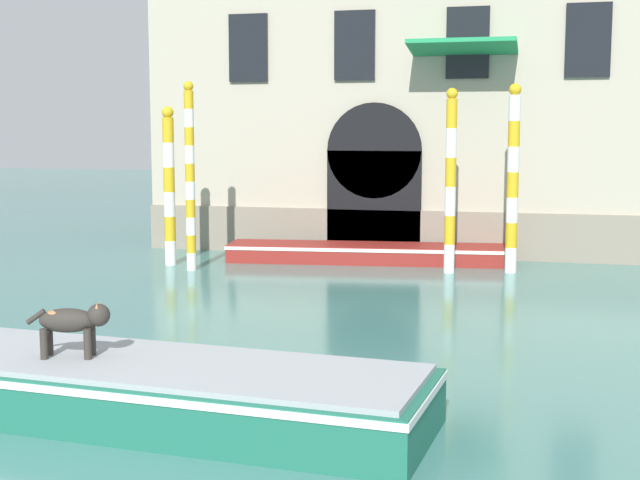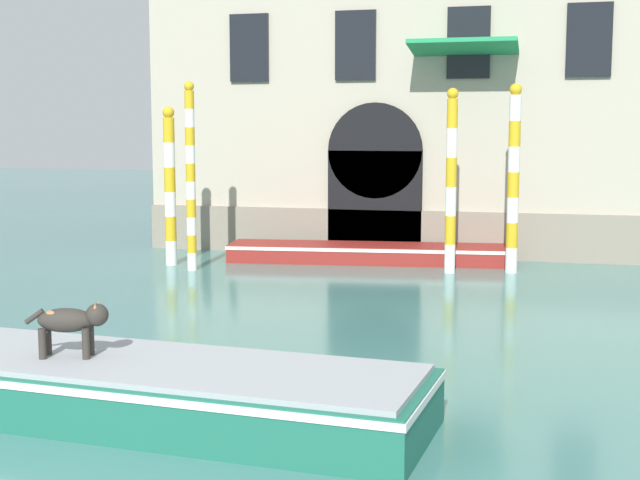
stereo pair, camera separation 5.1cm
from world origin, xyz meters
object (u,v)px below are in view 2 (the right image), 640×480
(boat_foreground, at_px, (136,386))
(mooring_pole_3, at_px, (191,176))
(dog_on_deck, at_px, (72,321))
(mooring_pole_0, at_px, (513,178))
(mooring_pole_1, at_px, (451,181))
(mooring_pole_2, at_px, (170,186))
(boat_moored_near_palazzo, at_px, (370,253))

(boat_foreground, height_order, mooring_pole_3, mooring_pole_3)
(dog_on_deck, xyz_separation_m, mooring_pole_0, (4.35, 11.37, 1.05))
(mooring_pole_1, bearing_deg, mooring_pole_2, -176.07)
(dog_on_deck, distance_m, mooring_pole_0, 12.22)
(dog_on_deck, distance_m, mooring_pole_3, 10.31)
(mooring_pole_1, bearing_deg, boat_foreground, -101.85)
(boat_moored_near_palazzo, relative_size, mooring_pole_2, 1.87)
(mooring_pole_0, relative_size, mooring_pole_1, 1.02)
(dog_on_deck, distance_m, boat_moored_near_palazzo, 12.21)
(mooring_pole_0, xyz_separation_m, mooring_pole_1, (-1.33, -0.39, -0.05))
(dog_on_deck, xyz_separation_m, mooring_pole_1, (3.02, 10.98, 1.00))
(mooring_pole_1, xyz_separation_m, mooring_pole_3, (-5.71, -1.08, 0.08))
(dog_on_deck, bearing_deg, mooring_pole_0, 55.39)
(boat_moored_near_palazzo, height_order, mooring_pole_3, mooring_pole_3)
(dog_on_deck, relative_size, mooring_pole_1, 0.23)
(boat_moored_near_palazzo, bearing_deg, mooring_pole_1, -36.34)
(mooring_pole_0, bearing_deg, boat_foreground, -107.74)
(mooring_pole_1, height_order, mooring_pole_3, mooring_pole_3)
(mooring_pole_1, relative_size, mooring_pole_2, 1.10)
(boat_moored_near_palazzo, distance_m, mooring_pole_1, 2.98)
(mooring_pole_1, height_order, mooring_pole_2, mooring_pole_1)
(boat_moored_near_palazzo, relative_size, mooring_pole_3, 1.63)
(boat_foreground, distance_m, mooring_pole_1, 11.28)
(mooring_pole_0, bearing_deg, boat_moored_near_palazzo, 167.04)
(boat_foreground, xyz_separation_m, mooring_pole_2, (-4.21, 10.46, 1.53))
(mooring_pole_0, distance_m, mooring_pole_3, 7.19)
(dog_on_deck, height_order, mooring_pole_0, mooring_pole_0)
(mooring_pole_3, bearing_deg, boat_foreground, -70.83)
(mooring_pole_1, xyz_separation_m, mooring_pole_2, (-6.50, -0.45, -0.18))
(mooring_pole_2, bearing_deg, boat_foreground, -68.10)
(mooring_pole_0, relative_size, mooring_pole_2, 1.13)
(boat_moored_near_palazzo, bearing_deg, boat_foreground, -97.72)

